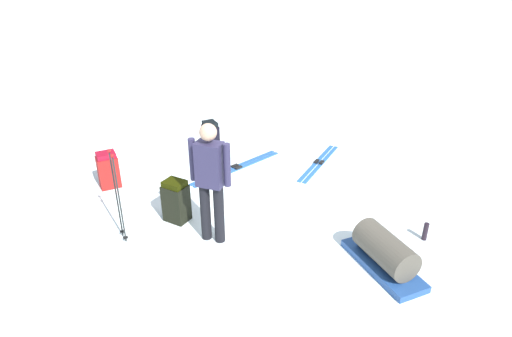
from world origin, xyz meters
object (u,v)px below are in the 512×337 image
at_px(ski_pair_near, 319,163).
at_px(ski_poles_planted_near, 117,192).
at_px(backpack_bright, 108,170).
at_px(thermos_bottle, 425,232).
at_px(skier_standing, 210,178).
at_px(backpack_small_spare, 211,139).
at_px(gear_sled, 385,253).
at_px(ski_pair_far, 237,168).
at_px(backpack_large_dark, 176,201).

height_order(ski_pair_near, ski_poles_planted_near, ski_poles_planted_near).
distance_m(backpack_bright, thermos_bottle, 5.01).
bearing_deg(ski_poles_planted_near, skier_standing, -104.23).
distance_m(backpack_bright, backpack_small_spare, 2.02).
xyz_separation_m(backpack_bright, gear_sled, (-2.98, -3.45, -0.08)).
distance_m(backpack_small_spare, thermos_bottle, 4.22).
distance_m(ski_pair_near, backpack_bright, 3.73).
bearing_deg(thermos_bottle, skier_standing, 76.50).
xyz_separation_m(skier_standing, ski_pair_far, (2.05, -0.72, -0.94)).
bearing_deg(ski_pair_near, skier_standing, 130.05).
bearing_deg(skier_standing, gear_sled, -118.85).
bearing_deg(ski_pair_far, backpack_small_spare, 27.72).
height_order(skier_standing, thermos_bottle, skier_standing).
relative_size(skier_standing, backpack_small_spare, 2.51).
relative_size(skier_standing, backpack_bright, 2.76).
xyz_separation_m(skier_standing, backpack_bright, (1.89, 1.47, -0.65)).
relative_size(backpack_large_dark, ski_poles_planted_near, 0.49).
relative_size(backpack_small_spare, thermos_bottle, 2.61).
relative_size(ski_pair_near, ski_pair_far, 0.77).
height_order(backpack_large_dark, backpack_small_spare, backpack_small_spare).
xyz_separation_m(ski_pair_near, thermos_bottle, (-2.57, -0.57, 0.12)).
bearing_deg(backpack_bright, skier_standing, -142.16).
xyz_separation_m(skier_standing, thermos_bottle, (-0.68, -2.83, -0.82)).
bearing_deg(backpack_bright, ski_pair_far, -85.86).
relative_size(ski_pair_near, backpack_large_dark, 2.17).
height_order(ski_pair_far, thermos_bottle, thermos_bottle).
relative_size(ski_pair_far, backpack_large_dark, 2.81).
bearing_deg(backpack_large_dark, backpack_small_spare, -20.78).
height_order(backpack_small_spare, thermos_bottle, backpack_small_spare).
bearing_deg(backpack_small_spare, ski_pair_near, -114.02).
height_order(ski_pair_near, backpack_large_dark, backpack_large_dark).
height_order(backpack_large_dark, ski_poles_planted_near, ski_poles_planted_near).
bearing_deg(ski_poles_planted_near, backpack_small_spare, -32.77).
distance_m(ski_pair_far, gear_sled, 3.39).
bearing_deg(ski_pair_near, backpack_bright, 90.04).
height_order(backpack_large_dark, gear_sled, backpack_large_dark).
bearing_deg(ski_pair_near, backpack_large_dark, 115.54).
bearing_deg(backpack_large_dark, skier_standing, -143.51).
distance_m(skier_standing, ski_pair_near, 3.09).
height_order(backpack_small_spare, ski_poles_planted_near, ski_poles_planted_near).
relative_size(ski_pair_near, ski_poles_planted_near, 1.06).
relative_size(ski_pair_far, backpack_bright, 2.94).
xyz_separation_m(skier_standing, gear_sled, (-1.09, -1.98, -0.73)).
xyz_separation_m(gear_sled, thermos_bottle, (0.41, -0.84, -0.09)).
bearing_deg(ski_poles_planted_near, gear_sled, -113.68).
distance_m(skier_standing, gear_sled, 2.38).
distance_m(ski_pair_far, backpack_large_dark, 1.88).
distance_m(ski_pair_far, ski_poles_planted_near, 2.70).
distance_m(ski_pair_near, backpack_large_dark, 3.01).
relative_size(ski_pair_far, ski_poles_planted_near, 1.37).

